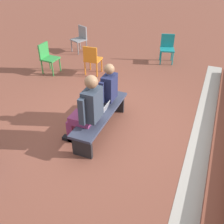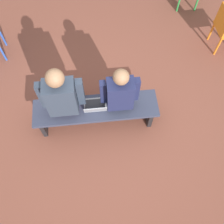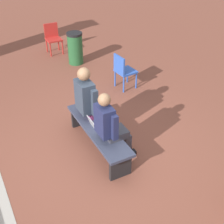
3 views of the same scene
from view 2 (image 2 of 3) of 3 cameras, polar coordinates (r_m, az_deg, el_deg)
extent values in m
plane|color=brown|center=(4.13, -1.27, -2.80)|extent=(60.00, 60.00, 0.00)
cube|color=#33384C|center=(3.78, -3.57, 0.81)|extent=(1.80, 0.44, 0.05)
cube|color=black|center=(4.05, 7.95, 0.32)|extent=(0.06, 0.37, 0.40)
cube|color=black|center=(4.07, -14.68, -1.73)|extent=(0.06, 0.37, 0.40)
cube|color=#383842|center=(3.80, 1.30, 4.00)|extent=(0.31, 0.37, 0.13)
cube|color=#383842|center=(4.14, 2.07, 4.23)|extent=(0.10, 0.11, 0.45)
cube|color=black|center=(4.34, 1.90, 3.51)|extent=(0.10, 0.22, 0.06)
cube|color=#383842|center=(4.13, -0.21, 4.03)|extent=(0.10, 0.11, 0.45)
cube|color=black|center=(4.33, -0.27, 3.32)|extent=(0.10, 0.22, 0.06)
cube|color=#1E2347|center=(3.43, 1.79, 3.93)|extent=(0.35, 0.22, 0.51)
cube|color=#195133|center=(3.52, 1.55, 5.21)|extent=(0.05, 0.01, 0.31)
cube|color=#1E2347|center=(3.50, 5.24, 4.97)|extent=(0.08, 0.09, 0.44)
cube|color=#1E2347|center=(3.46, -1.97, 4.36)|extent=(0.08, 0.09, 0.44)
sphere|color=#8C6647|center=(3.10, 1.99, 7.63)|extent=(0.20, 0.20, 0.20)
cube|color=#7F2D5B|center=(3.83, -10.13, 3.27)|extent=(0.35, 0.41, 0.14)
cube|color=#7F2D5B|center=(4.17, -8.31, 3.80)|extent=(0.11, 0.12, 0.45)
cube|color=black|center=(4.36, -8.02, 3.20)|extent=(0.11, 0.25, 0.07)
cube|color=#7F2D5B|center=(4.19, -10.82, 3.55)|extent=(0.11, 0.12, 0.45)
cube|color=black|center=(4.38, -10.42, 2.97)|extent=(0.11, 0.25, 0.07)
cube|color=#2D3847|center=(3.41, -10.99, 3.10)|extent=(0.39, 0.25, 0.57)
cube|color=#2D3847|center=(3.44, -6.89, 4.35)|extent=(0.09, 0.10, 0.49)
cube|color=#2D3847|center=(3.50, -14.93, 3.54)|extent=(0.09, 0.10, 0.49)
sphere|color=#8C6647|center=(3.05, -12.37, 7.21)|extent=(0.23, 0.23, 0.23)
cube|color=#9EA0A5|center=(3.77, -3.69, 1.59)|extent=(0.32, 0.22, 0.02)
cube|color=#2D2D33|center=(3.76, -3.72, 1.81)|extent=(0.29, 0.15, 0.00)
cube|color=#9EA0A5|center=(3.61, -3.63, 0.45)|extent=(0.32, 0.07, 0.19)
cube|color=#33519E|center=(3.61, -3.64, 0.56)|extent=(0.28, 0.06, 0.17)
cylinder|color=#2D893D|center=(5.69, 14.34, 22.04)|extent=(0.04, 0.04, 0.40)
cylinder|color=#2D893D|center=(5.79, 18.03, 21.80)|extent=(0.04, 0.04, 0.40)
cube|color=orange|center=(4.90, 23.04, 17.96)|extent=(0.06, 0.40, 0.40)
cylinder|color=orange|center=(5.09, 22.03, 13.07)|extent=(0.04, 0.04, 0.40)
cylinder|color=orange|center=(5.30, 20.78, 16.07)|extent=(0.04, 0.04, 0.40)
cylinder|color=#2D56B7|center=(5.27, -22.74, 14.79)|extent=(0.04, 0.04, 0.40)
cylinder|color=#2D56B7|center=(5.02, -22.73, 11.84)|extent=(0.04, 0.04, 0.40)
camera|label=1|loc=(3.90, -85.99, -8.66)|focal=42.00mm
camera|label=3|loc=(3.88, 86.10, 4.61)|focal=50.00mm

